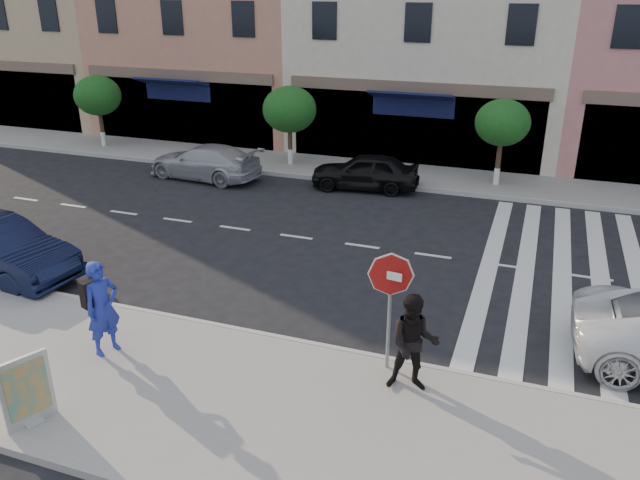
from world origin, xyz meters
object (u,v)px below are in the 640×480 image
(poster_board, at_px, (27,392))
(car_far_left, at_px, (204,162))
(walker, at_px, (414,344))
(photographer, at_px, (102,308))
(stop_sign, at_px, (390,286))
(car_far_mid, at_px, (365,171))

(poster_board, height_order, car_far_left, poster_board)
(walker, relative_size, poster_board, 1.46)
(photographer, distance_m, walker, 5.91)
(photographer, height_order, poster_board, photographer)
(stop_sign, height_order, car_far_mid, stop_sign)
(photographer, height_order, walker, photographer)
(walker, height_order, poster_board, walker)
(poster_board, xyz_separation_m, car_far_mid, (1.46, 14.47, -0.11))
(car_far_left, bearing_deg, car_far_mid, 103.44)
(stop_sign, xyz_separation_m, car_far_left, (-9.64, 10.13, -1.23))
(stop_sign, relative_size, car_far_mid, 0.62)
(car_far_left, bearing_deg, stop_sign, 49.55)
(stop_sign, bearing_deg, photographer, -157.65)
(car_far_mid, bearing_deg, poster_board, -12.86)
(walker, bearing_deg, car_far_mid, 97.07)
(stop_sign, xyz_separation_m, poster_board, (-5.06, -3.55, -1.11))
(photographer, xyz_separation_m, poster_board, (0.22, -2.23, -0.35))
(walker, bearing_deg, stop_sign, 127.21)
(stop_sign, xyz_separation_m, car_far_mid, (-3.59, 10.92, -1.22))
(stop_sign, height_order, poster_board, stop_sign)
(photographer, relative_size, walker, 1.04)
(photographer, bearing_deg, car_far_mid, 12.71)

